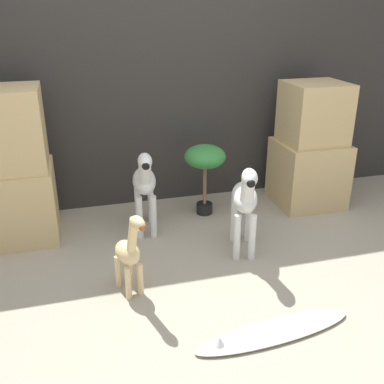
{
  "coord_description": "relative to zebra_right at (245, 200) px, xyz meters",
  "views": [
    {
      "loc": [
        -0.76,
        -2.1,
        1.67
      ],
      "look_at": [
        0.04,
        0.82,
        0.39
      ],
      "focal_mm": 42.0,
      "sensor_mm": 36.0,
      "label": 1
    }
  ],
  "objects": [
    {
      "name": "giraffe_figurine",
      "position": [
        -0.85,
        -0.28,
        -0.12
      ],
      "size": [
        0.2,
        0.36,
        0.59
      ],
      "color": "#E0C184",
      "rests_on": "ground_plane"
    },
    {
      "name": "zebra_left",
      "position": [
        -0.62,
        0.5,
        0.0
      ],
      "size": [
        0.21,
        0.53,
        0.71
      ],
      "color": "silver",
      "rests_on": "ground_plane"
    },
    {
      "name": "rock_pillar_right",
      "position": [
        0.87,
        0.68,
        0.08
      ],
      "size": [
        0.56,
        0.52,
        1.07
      ],
      "color": "tan",
      "rests_on": "ground_plane"
    },
    {
      "name": "potted_palm_front",
      "position": [
        -0.08,
        0.7,
        0.06
      ],
      "size": [
        0.34,
        0.34,
        0.6
      ],
      "color": "black",
      "rests_on": "ground_plane"
    },
    {
      "name": "ground_plane",
      "position": [
        -0.34,
        -0.53,
        -0.41
      ],
      "size": [
        14.0,
        14.0,
        0.0
      ],
      "primitive_type": "plane",
      "color": "#9E937F"
    },
    {
      "name": "surfboard",
      "position": [
        -0.16,
        -0.87,
        -0.4
      ],
      "size": [
        0.95,
        0.28,
        0.08
      ],
      "color": "silver",
      "rests_on": "ground_plane"
    },
    {
      "name": "zebra_right",
      "position": [
        0.0,
        0.0,
        0.0
      ],
      "size": [
        0.27,
        0.53,
        0.71
      ],
      "color": "silver",
      "rests_on": "ground_plane"
    },
    {
      "name": "wall_back",
      "position": [
        -0.34,
        1.13,
        0.69
      ],
      "size": [
        6.4,
        0.08,
        2.2
      ],
      "color": "#2D2B28",
      "rests_on": "ground_plane"
    },
    {
      "name": "rock_pillar_left",
      "position": [
        -1.55,
        0.68,
        0.13
      ],
      "size": [
        0.56,
        0.52,
        1.14
      ],
      "color": "tan",
      "rests_on": "ground_plane"
    }
  ]
}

